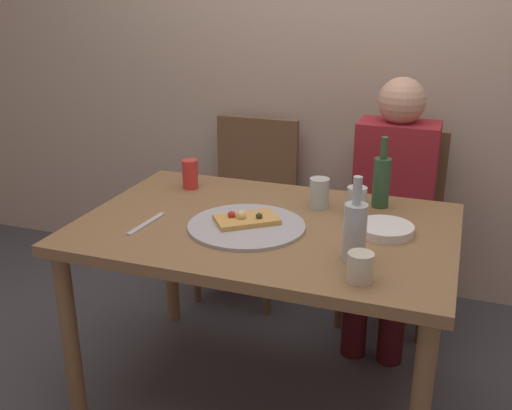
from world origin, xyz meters
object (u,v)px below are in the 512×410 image
tumbler_far (360,267)px  wine_glass (319,193)px  pizza_slice_last (246,219)px  tumbler_near (357,201)px  table_knife (146,224)px  chair_right (393,213)px  wine_bottle (382,181)px  chair_left (250,196)px  pizza_tray (247,226)px  guest_in_sweater (391,198)px  soda_can (190,174)px  plate_stack (385,229)px  beer_bottle (355,230)px  dining_table (266,244)px

tumbler_far → wine_glass: bearing=115.2°
pizza_slice_last → tumbler_near: bearing=33.8°
table_knife → chair_right: (0.76, 1.00, -0.23)m
wine_bottle → chair_left: 0.97m
pizza_tray → guest_in_sweater: guest_in_sweater is taller
pizza_tray → chair_left: (-0.32, 0.91, -0.23)m
soda_can → guest_in_sweater: size_ratio=0.10×
wine_bottle → table_knife: bearing=-148.4°
chair_left → chair_right: same height
pizza_tray → chair_right: 1.02m
soda_can → chair_right: bearing=36.3°
tumbler_near → soda_can: size_ratio=0.89×
wine_glass → table_knife: 0.66m
plate_stack → chair_left: 1.15m
chair_right → beer_bottle: bearing=89.6°
pizza_slice_last → wine_bottle: (0.42, 0.35, 0.08)m
pizza_slice_last → plate_stack: (0.48, 0.09, -0.01)m
wine_glass → chair_left: size_ratio=0.13×
beer_bottle → chair_right: 1.10m
beer_bottle → wine_glass: 0.48m
chair_right → table_knife: bearing=52.7°
dining_table → pizza_slice_last: bearing=-146.7°
tumbler_near → chair_left: (-0.67, 0.65, -0.28)m
soda_can → guest_in_sweater: 0.91m
wine_glass → chair_left: (-0.52, 0.62, -0.28)m
soda_can → wine_glass: bearing=-4.5°
wine_glass → plate_stack: bearing=-31.7°
dining_table → tumbler_far: 0.53m
wine_glass → dining_table: bearing=-122.0°
wine_bottle → tumbler_near: size_ratio=2.55×
dining_table → guest_in_sweater: (0.36, 0.70, -0.01)m
pizza_slice_last → guest_in_sweater: size_ratio=0.22×
tumbler_near → plate_stack: 0.19m
beer_bottle → soda_can: (-0.78, 0.47, -0.04)m
pizza_slice_last → soda_can: 0.48m
tumbler_near → table_knife: bearing=-153.2°
plate_stack → pizza_tray: bearing=-166.5°
pizza_slice_last → chair_right: (0.42, 0.89, -0.25)m
plate_stack → chair_right: size_ratio=0.22×
plate_stack → guest_in_sweater: size_ratio=0.17×
pizza_slice_last → plate_stack: pizza_slice_last is taller
dining_table → chair_left: chair_left is taller
chair_right → pizza_slice_last: bearing=64.5°
wine_bottle → guest_in_sweater: 0.43m
tumbler_near → chair_left: 0.97m
soda_can → chair_left: (0.05, 0.58, -0.28)m
pizza_slice_last → tumbler_far: size_ratio=2.88×
pizza_tray → beer_bottle: bearing=-18.7°
pizza_slice_last → wine_bottle: bearing=40.0°
wine_bottle → guest_in_sweater: guest_in_sweater is taller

